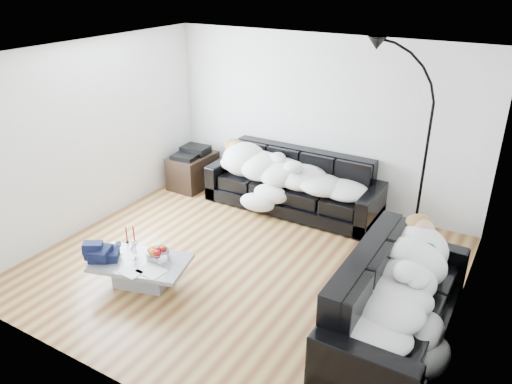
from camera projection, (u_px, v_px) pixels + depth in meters
The scene contains 24 objects.
ground at pixel (244, 265), 6.35m from camera, with size 5.00×5.00×0.00m, color brown.
wall_back at pixel (321, 122), 7.57m from camera, with size 5.00×0.02×2.60m, color silver.
wall_left at pixel (91, 136), 6.96m from camera, with size 0.02×4.50×2.60m, color silver.
wall_right at pixel (470, 221), 4.65m from camera, with size 0.02×4.50×2.60m, color silver.
ceiling at pixel (242, 56), 5.26m from camera, with size 5.00×5.00×0.00m, color white.
sofa_back at pixel (293, 182), 7.63m from camera, with size 2.68×0.93×0.88m, color black.
sofa_right at pixel (398, 299), 4.96m from camera, with size 2.25×0.97×0.91m, color black.
sleeper_back at pixel (292, 171), 7.51m from camera, with size 2.27×0.78×0.45m, color white, non-canonical shape.
sleeper_right at pixel (401, 282), 4.88m from camera, with size 1.93×0.82×0.47m, color white, non-canonical shape.
teal_cushion at pixel (414, 243), 5.43m from camera, with size 0.36×0.30×0.20m, color #0F6E5B.
coffee_table at pixel (142, 272), 5.90m from camera, with size 1.10×0.64×0.32m, color #939699.
fruit_bowl at pixel (158, 252), 5.85m from camera, with size 0.27×0.27×0.17m, color white.
wine_glass_a at pixel (135, 246), 5.98m from camera, with size 0.07×0.07×0.16m, color white.
wine_glass_b at pixel (119, 248), 5.95m from camera, with size 0.07×0.07×0.17m, color white.
wine_glass_c at pixel (134, 253), 5.84m from camera, with size 0.07×0.07×0.17m, color white.
candle_left at pixel (127, 235), 6.17m from camera, with size 0.04×0.04×0.22m, color maroon.
candle_right at pixel (134, 235), 6.16m from camera, with size 0.04×0.04×0.23m, color maroon.
newspaper_a at pixel (151, 271), 5.64m from camera, with size 0.31×0.24×0.01m, color silver.
newspaper_b at pixel (131, 272), 5.61m from camera, with size 0.25×0.18×0.01m, color silver.
navy_jacket at pixel (98, 246), 5.82m from camera, with size 0.36×0.30×0.18m, color black, non-canonical shape.
shoes at pixel (367, 316), 5.34m from camera, with size 0.46×0.34×0.11m, color #472311, non-canonical shape.
av_cabinet at pixel (193, 171), 8.49m from camera, with size 0.56×0.81×0.56m, color black.
stereo at pixel (192, 152), 8.35m from camera, with size 0.44×0.34×0.13m, color black.
floor_lamp at pixel (425, 158), 6.55m from camera, with size 0.85×0.34×2.33m, color black, non-canonical shape.
Camera 1 is at (2.87, -4.56, 3.49)m, focal length 35.00 mm.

